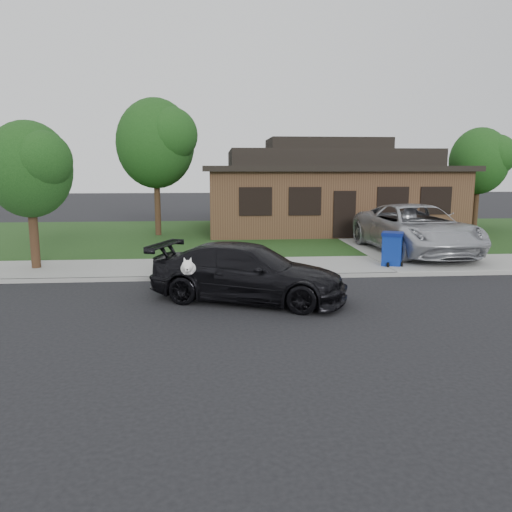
{
  "coord_description": "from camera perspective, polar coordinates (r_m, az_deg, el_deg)",
  "views": [
    {
      "loc": [
        -1.74,
        -10.97,
        3.21
      ],
      "look_at": [
        -0.77,
        1.16,
        1.1
      ],
      "focal_mm": 35.0,
      "sensor_mm": 36.0,
      "label": 1
    }
  ],
  "objects": [
    {
      "name": "curb",
      "position": [
        14.91,
        2.22,
        -2.36
      ],
      "size": [
        60.0,
        0.12,
        0.12
      ],
      "primitive_type": "cube",
      "color": "gray",
      "rests_on": "ground"
    },
    {
      "name": "tree_0",
      "position": [
        24.02,
        -11.06,
        12.69
      ],
      "size": [
        3.78,
        3.6,
        6.34
      ],
      "color": "#332114",
      "rests_on": "ground"
    },
    {
      "name": "minivan",
      "position": [
        19.58,
        17.75,
        3.0
      ],
      "size": [
        3.36,
        6.61,
        1.79
      ],
      "primitive_type": "imported",
      "rotation": [
        0.0,
        0.0,
        0.06
      ],
      "color": "#B1B3B8",
      "rests_on": "driveway"
    },
    {
      "name": "tree_1",
      "position": [
        28.92,
        24.48,
        9.97
      ],
      "size": [
        3.15,
        3.0,
        5.25
      ],
      "color": "#332114",
      "rests_on": "ground"
    },
    {
      "name": "driveway",
      "position": [
        22.57,
        15.52,
        1.48
      ],
      "size": [
        4.5,
        13.0,
        0.14
      ],
      "primitive_type": "cube",
      "color": "gray",
      "rests_on": "ground"
    },
    {
      "name": "house",
      "position": [
        26.62,
        7.94,
        7.43
      ],
      "size": [
        12.6,
        8.6,
        4.65
      ],
      "color": "#422B1C",
      "rests_on": "ground"
    },
    {
      "name": "ground",
      "position": [
        11.56,
        4.28,
        -6.31
      ],
      "size": [
        120.0,
        120.0,
        0.0
      ],
      "primitive_type": "plane",
      "color": "black",
      "rests_on": "ground"
    },
    {
      "name": "sidewalk",
      "position": [
        16.37,
        1.6,
        -1.26
      ],
      "size": [
        60.0,
        3.0,
        0.12
      ],
      "primitive_type": "cube",
      "color": "gray",
      "rests_on": "ground"
    },
    {
      "name": "sedan",
      "position": [
        12.31,
        -0.92,
        -1.9
      ],
      "size": [
        5.24,
        3.6,
        1.41
      ],
      "rotation": [
        0.0,
        0.0,
        1.2
      ],
      "color": "black",
      "rests_on": "ground"
    },
    {
      "name": "lawn",
      "position": [
        24.24,
        -0.43,
        2.39
      ],
      "size": [
        60.0,
        13.0,
        0.13
      ],
      "primitive_type": "cube",
      "color": "#193814",
      "rests_on": "ground"
    },
    {
      "name": "recycling_bin",
      "position": [
        16.84,
        15.29,
        0.82
      ],
      "size": [
        0.87,
        0.87,
        1.09
      ],
      "rotation": [
        0.0,
        0.0,
        -0.42
      ],
      "color": "navy",
      "rests_on": "sidewalk"
    },
    {
      "name": "tree_2",
      "position": [
        17.04,
        -24.25,
        9.18
      ],
      "size": [
        2.73,
        2.6,
        4.59
      ],
      "color": "#332114",
      "rests_on": "ground"
    }
  ]
}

